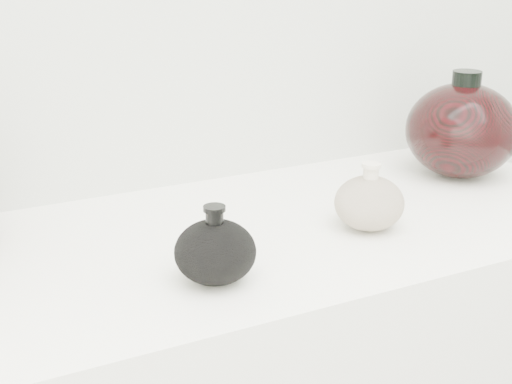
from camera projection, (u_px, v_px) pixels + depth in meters
name	position (u px, v px, depth m)	size (l,w,h in m)	color
black_gourd_vase	(215.00, 251.00, 0.90)	(0.14, 0.14, 0.10)	black
cream_gourd_vase	(369.00, 202.00, 1.07)	(0.14, 0.14, 0.10)	beige
right_round_pot	(462.00, 130.00, 1.29)	(0.23, 0.23, 0.19)	black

